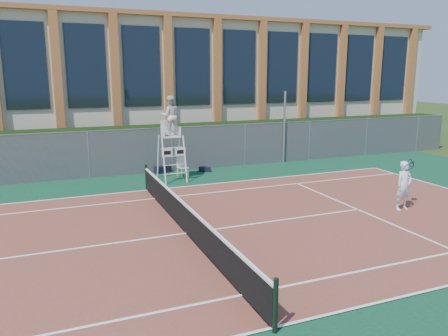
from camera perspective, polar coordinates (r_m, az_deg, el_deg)
name	(u,v)px	position (r m, az deg, el deg)	size (l,w,h in m)	color
ground	(186,234)	(13.46, -4.94, -8.60)	(120.00, 120.00, 0.00)	#233814
apron	(177,224)	(14.36, -6.13, -7.26)	(36.00, 20.00, 0.01)	#0C3725
tennis_court	(186,234)	(13.45, -4.94, -8.52)	(23.77, 10.97, 0.02)	brown
tennis_net	(186,217)	(13.28, -4.98, -6.43)	(0.10, 11.30, 1.10)	black
fence	(132,152)	(21.49, -11.94, 2.02)	(40.00, 0.06, 2.20)	#595E60
hedge	(128,148)	(22.65, -12.49, 2.50)	(40.00, 1.40, 2.20)	black
building	(104,84)	(30.24, -15.35, 10.48)	(45.00, 10.60, 8.22)	beige
steel_pole	(284,127)	(24.11, 7.87, 5.29)	(0.12, 0.12, 3.91)	#9EA0A5
umpire_chair	(170,118)	(19.88, -7.05, 6.48)	(1.09, 1.67, 3.89)	white
plastic_chair	(182,165)	(20.73, -5.52, 0.35)	(0.53, 0.53, 0.93)	silver
sports_bag_near	(163,169)	(21.76, -8.01, -0.17)	(0.81, 0.32, 0.35)	black
sports_bag_far	(205,169)	(21.85, -2.54, -0.17)	(0.58, 0.25, 0.23)	black
tennis_player	(404,185)	(16.70, 22.45, -2.12)	(0.98, 0.66, 1.77)	white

